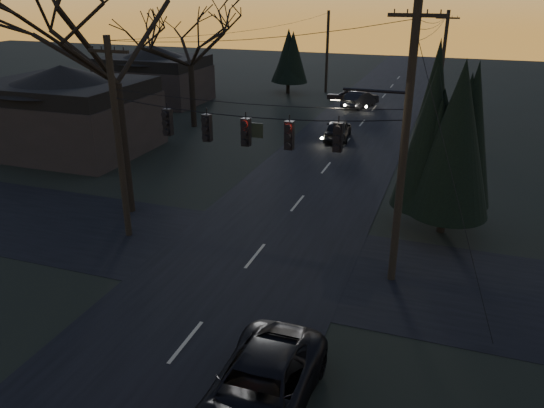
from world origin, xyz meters
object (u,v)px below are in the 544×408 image
(evergreen_right, at_px, (455,123))
(sedan_oncoming_b, at_px, (360,99))
(utility_pole_far_l, at_px, (326,92))
(sedan_oncoming_a, at_px, (338,130))
(utility_pole_left, at_px, (129,235))
(utility_pole_far_r, at_px, (436,118))
(utility_pole_right, at_px, (391,279))
(suv_near, at_px, (259,391))
(bare_tree_left, at_px, (110,25))

(evergreen_right, xyz_separation_m, sedan_oncoming_b, (-8.33, 24.98, -4.28))
(utility_pole_far_l, bearing_deg, sedan_oncoming_a, -73.36)
(utility_pole_left, height_order, sedan_oncoming_a, utility_pole_left)
(utility_pole_left, distance_m, utility_pole_far_r, 30.27)
(utility_pole_left, bearing_deg, utility_pole_right, 0.00)
(utility_pole_far_r, xyz_separation_m, sedan_oncoming_a, (-6.30, -9.40, 0.72))
(utility_pole_right, height_order, sedan_oncoming_a, utility_pole_right)
(suv_near, bearing_deg, sedan_oncoming_b, 96.73)
(utility_pole_right, distance_m, sedan_oncoming_a, 19.65)
(utility_pole_left, distance_m, sedan_oncoming_b, 30.32)
(utility_pole_far_l, distance_m, sedan_oncoming_b, 7.70)
(utility_pole_right, bearing_deg, suv_near, -105.99)
(evergreen_right, xyz_separation_m, suv_near, (-3.83, -12.99, -4.25))
(suv_near, relative_size, sedan_oncoming_b, 1.23)
(bare_tree_left, bearing_deg, utility_pole_far_l, 87.50)
(utility_pole_left, height_order, utility_pole_far_r, same)
(utility_pole_left, bearing_deg, sedan_oncoming_a, 74.38)
(utility_pole_far_l, xyz_separation_m, sedan_oncoming_b, (4.70, -6.06, 0.72))
(utility_pole_left, relative_size, sedan_oncoming_a, 2.02)
(bare_tree_left, xyz_separation_m, evergreen_right, (14.50, 2.59, -3.70))
(utility_pole_far_r, bearing_deg, bare_tree_left, -116.85)
(utility_pole_left, distance_m, suv_near, 12.23)
(utility_pole_far_r, distance_m, suv_near, 36.11)
(utility_pole_far_l, xyz_separation_m, evergreen_right, (13.03, -31.03, 5.00))
(evergreen_right, bearing_deg, suv_near, -106.44)
(utility_pole_far_l, bearing_deg, utility_pole_far_r, -34.82)
(utility_pole_right, distance_m, suv_near, 8.38)
(sedan_oncoming_a, xyz_separation_m, sedan_oncoming_b, (-0.50, 11.35, -0.00))
(utility_pole_far_l, height_order, sedan_oncoming_a, utility_pole_far_l)
(utility_pole_left, bearing_deg, utility_pole_far_r, 67.67)
(utility_pole_far_r, xyz_separation_m, utility_pole_far_l, (-11.50, 8.00, 0.00))
(utility_pole_left, height_order, suv_near, utility_pole_left)
(suv_near, relative_size, sedan_oncoming_a, 1.27)
(sedan_oncoming_a, bearing_deg, evergreen_right, 114.17)
(utility_pole_left, distance_m, sedan_oncoming_a, 19.32)
(utility_pole_far_l, xyz_separation_m, suv_near, (9.20, -44.02, 0.75))
(utility_pole_far_l, bearing_deg, utility_pole_right, -72.28)
(utility_pole_far_r, height_order, evergreen_right, evergreen_right)
(suv_near, height_order, sedan_oncoming_a, suv_near)
(utility_pole_far_l, bearing_deg, utility_pole_left, -90.00)
(utility_pole_right, distance_m, utility_pole_far_l, 37.79)
(utility_pole_right, distance_m, utility_pole_far_r, 28.00)
(bare_tree_left, xyz_separation_m, sedan_oncoming_b, (6.17, 27.56, -7.98))
(bare_tree_left, relative_size, sedan_oncoming_a, 2.95)
(utility_pole_right, height_order, suv_near, utility_pole_right)
(utility_pole_right, height_order, utility_pole_far_l, utility_pole_right)
(utility_pole_right, xyz_separation_m, sedan_oncoming_a, (-6.30, 18.60, 0.72))
(utility_pole_right, bearing_deg, bare_tree_left, 169.60)
(utility_pole_right, xyz_separation_m, sedan_oncoming_b, (-6.80, 29.94, 0.72))
(utility_pole_left, height_order, utility_pole_far_l, utility_pole_left)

